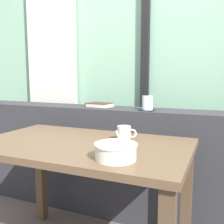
# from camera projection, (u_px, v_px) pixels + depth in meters

# --- Properties ---
(outdoor_backdrop) EXTENTS (4.80, 0.08, 2.80)m
(outdoor_backdrop) POSITION_uv_depth(u_px,v_px,m) (147.00, 42.00, 2.39)
(outdoor_backdrop) COLOR #84B293
(outdoor_backdrop) RESTS_ON ground
(curtain_left_panel) EXTENTS (0.56, 0.06, 2.50)m
(curtain_left_panel) POSITION_uv_depth(u_px,v_px,m) (52.00, 60.00, 2.70)
(curtain_left_panel) COLOR silver
(curtain_left_panel) RESTS_ON ground
(window_divider_post) EXTENTS (0.07, 0.05, 2.60)m
(window_divider_post) POSITION_uv_depth(u_px,v_px,m) (145.00, 52.00, 2.34)
(window_divider_post) COLOR black
(window_divider_post) RESTS_ON ground
(dark_console_ledge) EXTENTS (2.80, 0.29, 0.84)m
(dark_console_ledge) POSITION_uv_depth(u_px,v_px,m) (126.00, 163.00, 2.01)
(dark_console_ledge) COLOR #2D2D33
(dark_console_ledge) RESTS_ON ground
(breakfast_table) EXTENTS (1.17, 0.70, 0.72)m
(breakfast_table) POSITION_uv_depth(u_px,v_px,m) (82.00, 162.00, 1.45)
(breakfast_table) COLOR brown
(breakfast_table) RESTS_ON ground
(coaster_square) EXTENTS (0.10, 0.10, 0.00)m
(coaster_square) POSITION_uv_depth(u_px,v_px,m) (147.00, 110.00, 1.84)
(coaster_square) COLOR black
(coaster_square) RESTS_ON dark_console_ledge
(juice_glass) EXTENTS (0.08, 0.08, 0.10)m
(juice_glass) POSITION_uv_depth(u_px,v_px,m) (147.00, 103.00, 1.83)
(juice_glass) COLOR white
(juice_glass) RESTS_ON coaster_square
(closed_book) EXTENTS (0.21, 0.17, 0.03)m
(closed_book) POSITION_uv_depth(u_px,v_px,m) (99.00, 105.00, 2.04)
(closed_book) COLOR #47231E
(closed_book) RESTS_ON dark_console_ledge
(soup_bowl) EXTENTS (0.19, 0.19, 0.14)m
(soup_bowl) POSITION_uv_depth(u_px,v_px,m) (116.00, 152.00, 1.13)
(soup_bowl) COLOR silver
(soup_bowl) RESTS_ON breakfast_table
(ceramic_mug) EXTENTS (0.11, 0.08, 0.08)m
(ceramic_mug) POSITION_uv_depth(u_px,v_px,m) (124.00, 133.00, 1.46)
(ceramic_mug) COLOR silver
(ceramic_mug) RESTS_ON breakfast_table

